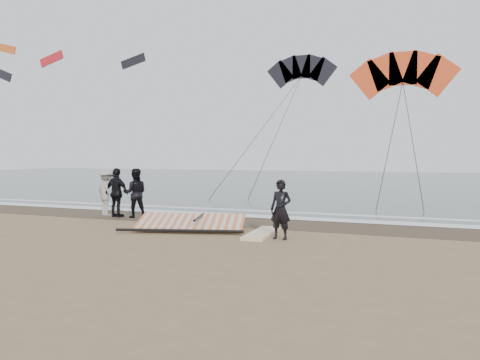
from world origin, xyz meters
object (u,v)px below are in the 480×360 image
Objects in this scene: board_white at (262,233)px; sail_rig at (191,224)px; board_cream at (204,223)px; man_main at (281,209)px.

board_white is 2.47m from sail_rig.
board_cream is 1.24m from sail_rig.
board_white is at bearing -27.81° from board_cream.
board_cream reaches higher than board_white.
board_cream is (-2.60, 1.32, 0.01)m from board_white.
sail_rig is (0.14, -1.23, 0.14)m from board_cream.
sail_rig is at bearing 175.71° from man_main.
board_cream is at bearing 150.29° from board_white.
sail_rig is (-3.20, 0.62, -0.67)m from man_main.
man_main reaches higher than sail_rig.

